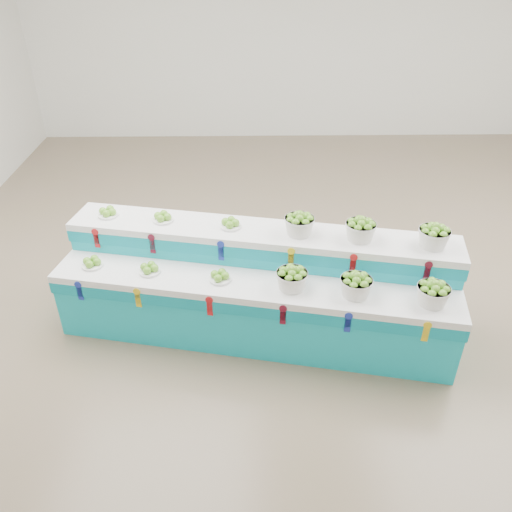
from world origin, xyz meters
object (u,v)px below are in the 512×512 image
(basket_lower_left, at_px, (292,278))
(basket_upper_right, at_px, (434,236))
(plate_upper_mid, at_px, (163,217))
(display_stand, at_px, (256,287))

(basket_lower_left, relative_size, basket_upper_right, 1.00)
(basket_lower_left, distance_m, plate_upper_mid, 1.46)
(basket_lower_left, height_order, plate_upper_mid, plate_upper_mid)
(basket_upper_right, bearing_deg, display_stand, 176.87)
(basket_lower_left, relative_size, plate_upper_mid, 1.36)
(display_stand, height_order, basket_upper_right, basket_upper_right)
(plate_upper_mid, bearing_deg, display_stand, -25.12)
(plate_upper_mid, xyz_separation_m, basket_upper_right, (2.53, -0.52, 0.06))
(display_stand, relative_size, basket_upper_right, 13.39)
(plate_upper_mid, relative_size, basket_upper_right, 0.73)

